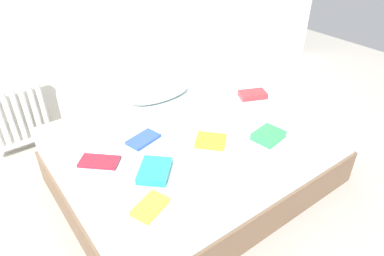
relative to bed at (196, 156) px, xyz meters
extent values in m
plane|color=#9E998E|center=(0.00, 0.00, -0.25)|extent=(8.00, 8.00, 0.00)
cube|color=brown|center=(0.00, 0.00, -0.11)|extent=(2.00, 1.50, 0.28)
cube|color=silver|center=(0.00, 0.00, 0.14)|extent=(1.96, 1.46, 0.22)
cylinder|color=white|center=(-1.12, 1.20, 0.13)|extent=(0.04, 0.04, 0.56)
cylinder|color=white|center=(-1.05, 1.20, 0.13)|extent=(0.04, 0.04, 0.56)
cylinder|color=white|center=(-0.98, 1.20, 0.13)|extent=(0.04, 0.04, 0.56)
cylinder|color=white|center=(-0.91, 1.20, 0.13)|extent=(0.04, 0.04, 0.56)
cylinder|color=white|center=(-0.84, 1.20, 0.13)|extent=(0.04, 0.04, 0.56)
cylinder|color=white|center=(-0.77, 1.20, 0.13)|extent=(0.04, 0.04, 0.56)
cube|color=white|center=(-1.01, 1.20, 0.39)|extent=(0.53, 0.04, 0.04)
cube|color=white|center=(-1.01, 1.20, -0.13)|extent=(0.53, 0.04, 0.04)
ellipsoid|color=white|center=(0.04, 0.56, 0.31)|extent=(0.58, 0.26, 0.12)
cube|color=white|center=(0.59, -0.20, 0.26)|extent=(0.24, 0.23, 0.02)
cube|color=maroon|center=(-0.74, 0.05, 0.26)|extent=(0.27, 0.27, 0.02)
cube|color=green|center=(0.33, -0.40, 0.28)|extent=(0.23, 0.20, 0.05)
cube|color=red|center=(0.69, 0.10, 0.28)|extent=(0.26, 0.22, 0.05)
cube|color=orange|center=(-0.03, -0.20, 0.27)|extent=(0.26, 0.26, 0.04)
cube|color=#2847B7|center=(-0.39, 0.10, 0.26)|extent=(0.25, 0.18, 0.02)
cube|color=teal|center=(-0.51, -0.25, 0.28)|extent=(0.29, 0.29, 0.05)
cube|color=yellow|center=(-0.68, -0.48, 0.27)|extent=(0.23, 0.19, 0.03)
camera|label=1|loc=(-1.29, -1.69, 1.66)|focal=32.28mm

